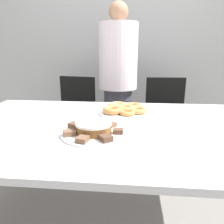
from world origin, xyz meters
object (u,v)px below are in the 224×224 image
at_px(plate_cake, 94,133).
at_px(plate_donuts, 126,112).
at_px(person_standing, 118,84).
at_px(office_chair_left, 72,122).
at_px(frosted_cake, 94,127).
at_px(office_chair_right, 166,125).
at_px(napkin, 196,120).

bearing_deg(plate_cake, plate_donuts, 69.67).
height_order(person_standing, office_chair_left, person_standing).
distance_m(plate_cake, frosted_cake, 0.03).
xyz_separation_m(office_chair_left, frosted_cake, (0.43, -1.13, 0.37)).
height_order(office_chair_left, plate_donuts, office_chair_left).
xyz_separation_m(plate_cake, frosted_cake, (0.00, 0.00, 0.03)).
bearing_deg(plate_cake, office_chair_left, 110.93).
height_order(office_chair_right, plate_cake, office_chair_right).
height_order(plate_donuts, napkin, plate_donuts).
bearing_deg(plate_donuts, person_standing, 97.59).
xyz_separation_m(frosted_cake, napkin, (0.56, 0.27, -0.03)).
relative_size(plate_donuts, frosted_cake, 1.99).
relative_size(plate_cake, frosted_cake, 1.83).
height_order(plate_cake, napkin, plate_cake).
relative_size(frosted_cake, napkin, 1.23).
bearing_deg(napkin, office_chair_left, 138.97).
bearing_deg(plate_cake, frosted_cake, 0.00).
bearing_deg(frosted_cake, napkin, 25.74).
bearing_deg(napkin, person_standing, 120.53).
height_order(frosted_cake, napkin, frosted_cake).
relative_size(office_chair_left, napkin, 6.02).
distance_m(office_chair_right, frosted_cake, 1.30).
bearing_deg(office_chair_right, person_standing, 176.85).
bearing_deg(person_standing, office_chair_left, -178.32).
height_order(person_standing, plate_donuts, person_standing).
bearing_deg(frosted_cake, office_chair_right, 65.05).
height_order(person_standing, napkin, person_standing).
xyz_separation_m(person_standing, office_chair_left, (-0.47, -0.01, -0.41)).
xyz_separation_m(office_chair_right, plate_donuts, (-0.38, -0.75, 0.34)).
xyz_separation_m(office_chair_right, plate_cake, (-0.53, -1.13, 0.34)).
xyz_separation_m(person_standing, napkin, (0.52, -0.88, -0.07)).
distance_m(office_chair_right, napkin, 0.93).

